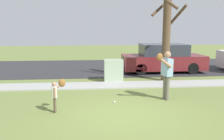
{
  "coord_description": "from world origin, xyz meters",
  "views": [
    {
      "loc": [
        -0.92,
        -6.79,
        2.62
      ],
      "look_at": [
        -0.17,
        2.08,
        1.0
      ],
      "focal_mm": 38.15,
      "sensor_mm": 36.0,
      "label": 1
    }
  ],
  "objects": [
    {
      "name": "baseball",
      "position": [
        -0.17,
        1.14,
        0.04
      ],
      "size": [
        0.07,
        0.07,
        0.07
      ],
      "primitive_type": "sphere",
      "color": "white",
      "rests_on": "ground"
    },
    {
      "name": "road_surface",
      "position": [
        0.0,
        8.6,
        0.01
      ],
      "size": [
        36.0,
        6.8,
        0.02
      ],
      "primitive_type": "cube",
      "color": "#2D2D30",
      "rests_on": "ground"
    },
    {
      "name": "parked_suv_maroon",
      "position": [
        3.21,
        6.69,
        0.79
      ],
      "size": [
        4.7,
        1.9,
        1.63
      ],
      "rotation": [
        0.0,
        0.0,
        3.14
      ],
      "color": "maroon",
      "rests_on": "road_surface"
    },
    {
      "name": "street_tree_near",
      "position": [
        2.64,
        4.39,
        2.57
      ],
      "size": [
        1.84,
        1.88,
        4.82
      ],
      "color": "brown",
      "rests_on": "ground"
    },
    {
      "name": "sidewalk_strip",
      "position": [
        0.0,
        3.6,
        0.03
      ],
      "size": [
        36.0,
        1.2,
        0.06
      ],
      "primitive_type": "cube",
      "color": "#A3A39E",
      "rests_on": "ground"
    },
    {
      "name": "person_adult",
      "position": [
        1.71,
        1.36,
        1.08
      ],
      "size": [
        0.68,
        0.78,
        1.77
      ],
      "rotation": [
        0.0,
        0.0,
        -2.88
      ],
      "color": "#6B6656",
      "rests_on": "ground"
    },
    {
      "name": "utility_cabinet",
      "position": [
        0.11,
        4.48,
        0.53
      ],
      "size": [
        0.9,
        0.6,
        1.07
      ],
      "primitive_type": "cube",
      "color": "#9EB293",
      "rests_on": "ground"
    },
    {
      "name": "ground_plane",
      "position": [
        0.0,
        3.5,
        0.0
      ],
      "size": [
        48.0,
        48.0,
        0.0
      ],
      "primitive_type": "plane",
      "color": "olive"
    },
    {
      "name": "person_child",
      "position": [
        -2.02,
        0.42,
        0.66
      ],
      "size": [
        0.43,
        0.47,
        1.02
      ],
      "rotation": [
        0.0,
        0.0,
        0.26
      ],
      "color": "brown",
      "rests_on": "ground"
    }
  ]
}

